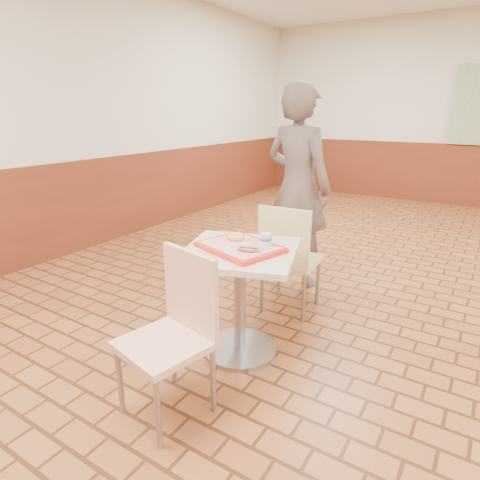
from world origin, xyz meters
The scene contains 9 objects.
promo_poster centered at (-0.60, 4.94, 1.60)m, with size 0.50×0.03×1.20m, color gray.
main_table centered at (-1.36, -0.59, 0.48)m, with size 0.68×0.68×0.71m.
chair_main_front centered at (-1.36, -1.21, 0.48)m, with size 0.47×0.47×0.86m.
chair_main_back centered at (-1.34, 0.07, 0.48)m, with size 0.43×0.43×0.87m.
customer centered at (-1.56, 0.67, 0.88)m, with size 0.64×0.42×1.75m, color brown.
serving_tray centered at (-1.36, -0.59, 0.73)m, with size 0.47×0.37×0.03m.
ring_donut centered at (-1.44, -0.51, 0.76)m, with size 0.11×0.11×0.04m, color #E1AA52.
long_john_donut centered at (-1.25, -0.67, 0.76)m, with size 0.14×0.09×0.04m.
paper_cup centered at (-1.21, -0.53, 0.78)m, with size 0.06×0.06×0.08m.
Camera 1 is at (-0.12, -2.55, 1.53)m, focal length 30.00 mm.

